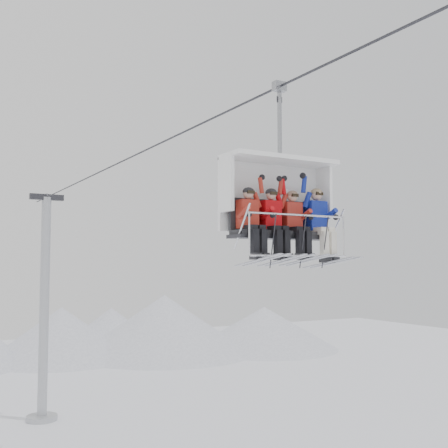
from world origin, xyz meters
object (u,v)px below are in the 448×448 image
chairlift_carrier (277,199)px  skier_far_right (319,221)px  skier_center_left (273,220)px  skier_center_right (295,221)px  skier_far_left (250,219)px  lift_tower_right (44,322)px

chairlift_carrier → skier_far_right: chairlift_carrier is taller
skier_center_left → skier_center_right: 0.57m
skier_far_left → skier_far_right: 1.85m
skier_center_left → skier_far_right: size_ratio=0.93×
chairlift_carrier → skier_far_right: (0.95, -0.30, -0.48)m
lift_tower_right → skier_center_right: bearing=-89.4°
lift_tower_right → chairlift_carrier: (0.00, -24.43, 4.97)m
lift_tower_right → skier_center_right: 25.14m
chairlift_carrier → skier_center_left: 0.68m
skier_center_right → skier_center_left: bearing=179.9°
chairlift_carrier → skier_far_right: bearing=-17.7°
skier_far_left → skier_center_left: size_ratio=1.00×
chairlift_carrier → skier_center_left: chairlift_carrier is taller
skier_far_left → skier_center_right: bearing=0.0°
chairlift_carrier → skier_center_left: size_ratio=2.35×
lift_tower_right → skier_center_right: (0.26, -24.74, 4.44)m
skier_far_left → lift_tower_right: bearing=87.9°
skier_center_left → skier_center_right: skier_center_left is taller
chairlift_carrier → skier_far_left: size_ratio=2.36×
skier_center_left → chairlift_carrier: bearing=45.3°
skier_center_left → skier_far_right: bearing=0.4°
skier_far_right → lift_tower_right: bearing=92.2°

